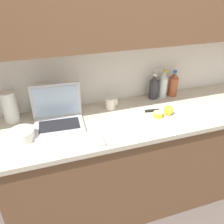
{
  "coord_description": "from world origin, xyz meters",
  "views": [
    {
      "loc": [
        -0.78,
        -1.43,
        1.84
      ],
      "look_at": [
        -0.32,
        -0.01,
        0.99
      ],
      "focal_mm": 38.0,
      "sensor_mm": 36.0,
      "label": 1
    }
  ],
  "objects_px": {
    "knife": "(157,110)",
    "lemon_half_cut": "(158,114)",
    "bottle_water_clear": "(154,87)",
    "cutting_board": "(162,114)",
    "bottle_oil_tall": "(163,85)",
    "bowl_white": "(23,135)",
    "laptop": "(58,116)",
    "paper_towel_roll": "(10,107)",
    "bottle_green_soda": "(173,84)",
    "lemon_whole_beside": "(168,110)",
    "measuring_cup": "(110,103)"
  },
  "relations": [
    {
      "from": "cutting_board",
      "to": "bottle_water_clear",
      "type": "bearing_deg",
      "value": 78.3
    },
    {
      "from": "laptop",
      "to": "lemon_half_cut",
      "type": "distance_m",
      "value": 0.74
    },
    {
      "from": "bottle_oil_tall",
      "to": "lemon_whole_beside",
      "type": "bearing_deg",
      "value": -110.75
    },
    {
      "from": "knife",
      "to": "bottle_green_soda",
      "type": "bearing_deg",
      "value": 48.12
    },
    {
      "from": "lemon_whole_beside",
      "to": "paper_towel_roll",
      "type": "distance_m",
      "value": 1.18
    },
    {
      "from": "paper_towel_roll",
      "to": "bowl_white",
      "type": "bearing_deg",
      "value": -75.0
    },
    {
      "from": "laptop",
      "to": "paper_towel_roll",
      "type": "height_order",
      "value": "laptop"
    },
    {
      "from": "cutting_board",
      "to": "measuring_cup",
      "type": "bearing_deg",
      "value": 148.23
    },
    {
      "from": "bowl_white",
      "to": "laptop",
      "type": "bearing_deg",
      "value": 25.78
    },
    {
      "from": "lemon_whole_beside",
      "to": "bottle_water_clear",
      "type": "height_order",
      "value": "bottle_water_clear"
    },
    {
      "from": "bottle_water_clear",
      "to": "paper_towel_roll",
      "type": "xyz_separation_m",
      "value": [
        -1.16,
        -0.01,
        0.01
      ]
    },
    {
      "from": "bottle_green_soda",
      "to": "bottle_water_clear",
      "type": "xyz_separation_m",
      "value": [
        -0.19,
        0.0,
        -0.0
      ]
    },
    {
      "from": "knife",
      "to": "bottle_green_soda",
      "type": "height_order",
      "value": "bottle_green_soda"
    },
    {
      "from": "laptop",
      "to": "paper_towel_roll",
      "type": "relative_size",
      "value": 1.59
    },
    {
      "from": "knife",
      "to": "lemon_whole_beside",
      "type": "height_order",
      "value": "lemon_whole_beside"
    },
    {
      "from": "lemon_half_cut",
      "to": "cutting_board",
      "type": "bearing_deg",
      "value": 28.04
    },
    {
      "from": "laptop",
      "to": "bottle_green_soda",
      "type": "relative_size",
      "value": 1.58
    },
    {
      "from": "laptop",
      "to": "bottle_oil_tall",
      "type": "distance_m",
      "value": 0.94
    },
    {
      "from": "cutting_board",
      "to": "lemon_half_cut",
      "type": "relative_size",
      "value": 5.39
    },
    {
      "from": "knife",
      "to": "lemon_whole_beside",
      "type": "distance_m",
      "value": 0.09
    },
    {
      "from": "bottle_water_clear",
      "to": "bowl_white",
      "type": "bearing_deg",
      "value": -165.46
    },
    {
      "from": "laptop",
      "to": "lemon_whole_beside",
      "type": "height_order",
      "value": "laptop"
    },
    {
      "from": "knife",
      "to": "lemon_whole_beside",
      "type": "xyz_separation_m",
      "value": [
        0.06,
        -0.07,
        0.03
      ]
    },
    {
      "from": "cutting_board",
      "to": "bottle_oil_tall",
      "type": "relative_size",
      "value": 1.65
    },
    {
      "from": "lemon_half_cut",
      "to": "bowl_white",
      "type": "distance_m",
      "value": 0.97
    },
    {
      "from": "bowl_white",
      "to": "paper_towel_roll",
      "type": "height_order",
      "value": "paper_towel_roll"
    },
    {
      "from": "knife",
      "to": "lemon_half_cut",
      "type": "bearing_deg",
      "value": -105.0
    },
    {
      "from": "laptop",
      "to": "measuring_cup",
      "type": "bearing_deg",
      "value": 16.8
    },
    {
      "from": "bottle_water_clear",
      "to": "measuring_cup",
      "type": "xyz_separation_m",
      "value": [
        -0.41,
        -0.06,
        -0.06
      ]
    },
    {
      "from": "lemon_whole_beside",
      "to": "cutting_board",
      "type": "bearing_deg",
      "value": 149.57
    },
    {
      "from": "lemon_whole_beside",
      "to": "bottle_water_clear",
      "type": "bearing_deg",
      "value": 85.6
    },
    {
      "from": "paper_towel_roll",
      "to": "bottle_oil_tall",
      "type": "bearing_deg",
      "value": 0.39
    },
    {
      "from": "bottle_water_clear",
      "to": "bowl_white",
      "type": "xyz_separation_m",
      "value": [
        -1.09,
        -0.28,
        -0.07
      ]
    },
    {
      "from": "laptop",
      "to": "bottle_oil_tall",
      "type": "xyz_separation_m",
      "value": [
        0.93,
        0.16,
        0.05
      ]
    },
    {
      "from": "lemon_whole_beside",
      "to": "bottle_oil_tall",
      "type": "relative_size",
      "value": 0.3
    },
    {
      "from": "bowl_white",
      "to": "paper_towel_roll",
      "type": "distance_m",
      "value": 0.29
    },
    {
      "from": "cutting_board",
      "to": "bottle_water_clear",
      "type": "distance_m",
      "value": 0.31
    },
    {
      "from": "lemon_whole_beside",
      "to": "paper_towel_roll",
      "type": "height_order",
      "value": "paper_towel_roll"
    },
    {
      "from": "bottle_oil_tall",
      "to": "lemon_half_cut",
      "type": "bearing_deg",
      "value": -123.28
    },
    {
      "from": "knife",
      "to": "bottle_water_clear",
      "type": "xyz_separation_m",
      "value": [
        0.08,
        0.23,
        0.09
      ]
    },
    {
      "from": "lemon_whole_beside",
      "to": "bottle_oil_tall",
      "type": "xyz_separation_m",
      "value": [
        0.12,
        0.3,
        0.07
      ]
    },
    {
      "from": "bottle_water_clear",
      "to": "lemon_half_cut",
      "type": "bearing_deg",
      "value": -109.94
    },
    {
      "from": "bottle_green_soda",
      "to": "bottle_water_clear",
      "type": "distance_m",
      "value": 0.19
    },
    {
      "from": "lemon_whole_beside",
      "to": "measuring_cup",
      "type": "xyz_separation_m",
      "value": [
        -0.39,
        0.24,
        0.0
      ]
    },
    {
      "from": "bottle_green_soda",
      "to": "paper_towel_roll",
      "type": "xyz_separation_m",
      "value": [
        -1.35,
        -0.01,
        0.01
      ]
    },
    {
      "from": "bottle_water_clear",
      "to": "knife",
      "type": "bearing_deg",
      "value": -109.06
    },
    {
      "from": "knife",
      "to": "bottle_green_soda",
      "type": "xyz_separation_m",
      "value": [
        0.27,
        0.23,
        0.09
      ]
    },
    {
      "from": "cutting_board",
      "to": "bottle_oil_tall",
      "type": "bearing_deg",
      "value": 62.03
    },
    {
      "from": "knife",
      "to": "bottle_water_clear",
      "type": "bearing_deg",
      "value": 78.42
    },
    {
      "from": "cutting_board",
      "to": "bottle_oil_tall",
      "type": "xyz_separation_m",
      "value": [
        0.15,
        0.28,
        0.11
      ]
    }
  ]
}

